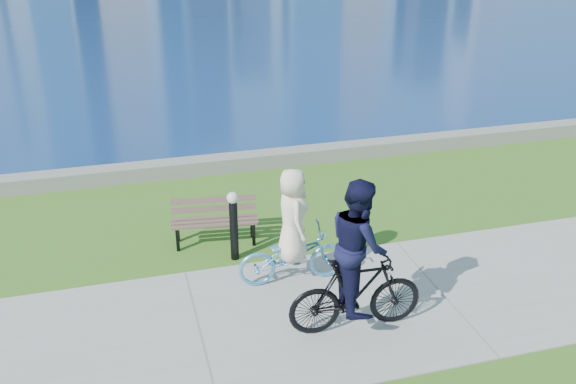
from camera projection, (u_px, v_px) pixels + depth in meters
name	position (u px, v px, depth m)	size (l,w,h in m)	color
ground	(440.00, 293.00, 10.61)	(320.00, 320.00, 0.00)	#315B18
concrete_path	(440.00, 292.00, 10.60)	(80.00, 3.50, 0.02)	gray
seawall	(322.00, 153.00, 15.97)	(90.00, 0.50, 0.35)	slate
park_bench	(215.00, 217.00, 12.01)	(1.66, 0.75, 0.83)	black
bollard_lamp	(234.00, 221.00, 11.31)	(0.21, 0.21, 1.32)	black
cyclist_woman	(292.00, 241.00, 10.61)	(0.71, 1.87, 2.04)	#57A3D3
cyclist_man	(357.00, 270.00, 9.28)	(0.79, 2.06, 2.44)	black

